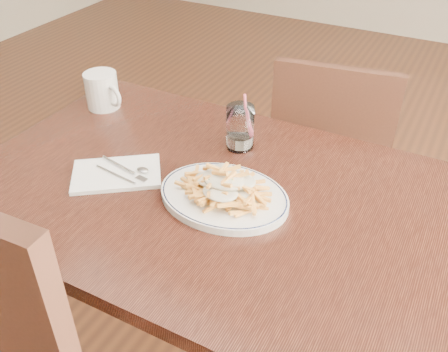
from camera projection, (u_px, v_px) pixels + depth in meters
The scene contains 8 objects.
table at pixel (206, 211), 1.28m from camera, with size 1.20×0.80×0.75m.
chair_far at pixel (330, 154), 1.82m from camera, with size 0.46×0.46×0.87m.
fries_plate at pixel (224, 196), 1.18m from camera, with size 0.38×0.35×0.02m.
loaded_fries at pixel (224, 182), 1.16m from camera, with size 0.21×0.17×0.06m.
napkin at pixel (117, 174), 1.27m from camera, with size 0.22×0.14×0.01m, color white.
cutlery at pixel (117, 170), 1.27m from camera, with size 0.17×0.07×0.01m.
water_glass at pixel (240, 130), 1.35m from camera, with size 0.08×0.08×0.17m.
coffee_mug at pixel (103, 91), 1.54m from camera, with size 0.14×0.10×0.11m.
Camera 1 is at (0.50, -0.85, 1.49)m, focal length 40.00 mm.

